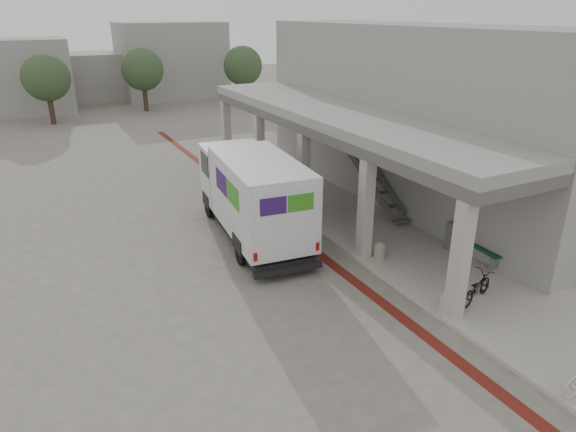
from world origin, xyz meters
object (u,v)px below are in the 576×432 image
utility_cabinet (456,237)px  bicycle_black (477,288)px  fedex_truck (252,193)px  bench (477,248)px

utility_cabinet → bicycle_black: utility_cabinet is taller
fedex_truck → bench: size_ratio=3.55×
utility_cabinet → fedex_truck: bearing=136.7°
bench → utility_cabinet: bearing=109.6°
fedex_truck → utility_cabinet: size_ratio=7.72×
bench → utility_cabinet: size_ratio=2.18×
bench → bicycle_black: size_ratio=1.36×
utility_cabinet → bicycle_black: (-1.80, -2.63, -0.07)m
fedex_truck → bench: (5.54, -5.08, -1.15)m
bench → utility_cabinet: utility_cabinet is taller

